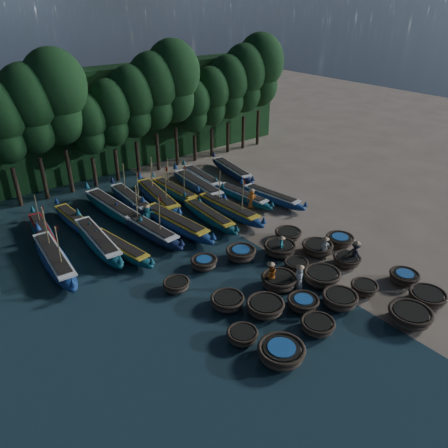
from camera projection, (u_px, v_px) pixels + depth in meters
ground at (279, 259)px, 30.21m from camera, size 120.00×120.00×0.00m
foliage_wall at (117, 119)px, 44.09m from camera, size 40.00×3.00×10.00m
coracle_3 at (410, 316)px, 24.18m from camera, size 2.91×2.91×0.81m
coracle_4 at (427, 297)px, 25.74m from camera, size 2.34×2.34×0.73m
coracle_5 at (281, 352)px, 21.68m from camera, size 2.96×2.96×0.84m
coracle_6 at (318, 325)px, 23.60m from camera, size 2.01×2.01×0.66m
coracle_7 at (340, 299)px, 25.47m from camera, size 2.20×2.20×0.80m
coracle_8 at (364, 288)px, 26.58m from camera, size 1.98×1.98×0.67m
coracle_9 at (404, 277)px, 27.56m from camera, size 1.89×1.89×0.70m
coracle_10 at (242, 335)px, 22.93m from camera, size 1.76×1.76×0.64m
coracle_11 at (265, 307)px, 24.91m from camera, size 2.74×2.74×0.75m
coracle_12 at (303, 303)px, 25.28m from camera, size 1.88×1.88×0.69m
coracle_13 at (322, 277)px, 27.45m from camera, size 2.77×2.77×0.84m
coracle_14 at (347, 260)px, 29.37m from camera, size 2.22×2.22×0.66m
coracle_15 at (227, 301)px, 25.41m from camera, size 2.24×2.24×0.71m
coracle_16 at (279, 281)px, 27.04m from camera, size 2.69×2.69×0.85m
coracle_17 at (296, 265)px, 28.87m from camera, size 1.63×1.63×0.64m
coracle_18 at (317, 248)px, 30.63m from camera, size 2.21×2.21×0.77m
coracle_19 at (340, 240)px, 31.72m from camera, size 2.07×2.07×0.67m
coracle_20 at (176, 285)px, 26.84m from camera, size 1.78×1.78×0.67m
coracle_21 at (204, 263)px, 28.99m from camera, size 2.11×2.11×0.72m
coracle_22 at (241, 253)px, 29.92m from camera, size 2.23×2.23×0.82m
coracle_23 at (280, 249)px, 30.48m from camera, size 2.38×2.38×0.83m
coracle_24 at (288, 234)px, 32.41m from camera, size 2.28×2.28×0.70m
long_boat_0 at (54, 259)px, 29.07m from camera, size 2.21×8.85×3.77m
long_boat_1 at (98, 241)px, 31.24m from camera, size 2.08×8.74×1.54m
long_boat_2 at (119, 248)px, 30.51m from camera, size 2.49×7.43×1.32m
long_boat_3 at (147, 228)px, 32.84m from camera, size 2.37×8.60×3.67m
long_boat_4 at (175, 223)px, 33.61m from camera, size 2.48×8.88×1.57m
long_boat_5 at (209, 216)px, 34.87m from camera, size 1.68×7.70×1.36m
long_boat_6 at (228, 209)px, 35.81m from camera, size 1.90×8.40×3.57m
long_boat_7 at (242, 196)px, 38.29m from camera, size 1.81×7.27×1.28m
long_boat_8 at (271, 197)px, 38.12m from camera, size 2.23×7.36×1.31m
long_boat_9 at (43, 232)px, 32.61m from camera, size 2.07×7.21×3.08m
long_boat_10 at (76, 221)px, 34.06m from camera, size 1.66×7.62×1.34m
long_boat_11 at (112, 207)px, 35.99m from camera, size 2.16×9.20×1.62m
long_boat_12 at (131, 199)px, 37.56m from camera, size 1.75×8.07×3.43m
long_boat_13 at (158, 197)px, 37.79m from camera, size 2.77×9.01×3.86m
long_boat_14 at (175, 191)px, 39.15m from camera, size 1.55×7.72×3.28m
long_boat_15 at (198, 186)px, 40.01m from camera, size 2.27×9.08×1.60m
long_boat_16 at (202, 178)px, 42.01m from camera, size 1.92×7.55×1.33m
long_boat_17 at (232, 170)px, 43.68m from camera, size 2.71×8.06×1.44m
fisherman_0 at (299, 277)px, 26.73m from camera, size 0.87×0.97×1.86m
fisherman_1 at (281, 246)px, 29.98m from camera, size 0.68×0.66×1.77m
fisherman_2 at (270, 275)px, 26.84m from camera, size 1.08×1.01×1.98m
fisherman_3 at (356, 253)px, 29.22m from camera, size 0.81×1.18×1.88m
fisherman_4 at (324, 248)px, 29.77m from camera, size 1.03×0.62×1.85m
fisherman_5 at (147, 216)px, 33.98m from camera, size 1.68×0.68×1.97m
fisherman_6 at (252, 198)px, 36.85m from camera, size 0.99×0.89×1.90m
tree_2 at (1, 121)px, 34.32m from camera, size 4.51×4.51×10.63m
tree_3 at (29, 108)px, 35.26m from camera, size 4.92×4.92×11.60m
tree_4 at (56, 96)px, 36.21m from camera, size 5.34×5.34×12.58m
tree_5 at (87, 124)px, 38.74m from camera, size 3.68×3.68×8.68m
tree_6 at (110, 112)px, 39.69m from camera, size 4.09×4.09×9.65m
tree_7 at (132, 101)px, 40.64m from camera, size 4.51×4.51×10.63m
tree_8 at (153, 91)px, 41.59m from camera, size 4.92×4.92×11.60m
tree_9 at (173, 81)px, 42.53m from camera, size 5.34×5.34×12.58m
tree_10 at (193, 105)px, 45.07m from camera, size 3.68×3.68×8.68m
tree_11 at (211, 96)px, 46.01m from camera, size 4.09×4.09×9.65m
tree_12 at (228, 87)px, 46.96m from camera, size 4.51×4.51×10.63m
tree_13 at (244, 78)px, 47.91m from camera, size 4.92×4.92×11.60m
tree_14 at (260, 69)px, 48.86m from camera, size 5.34×5.34×12.58m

